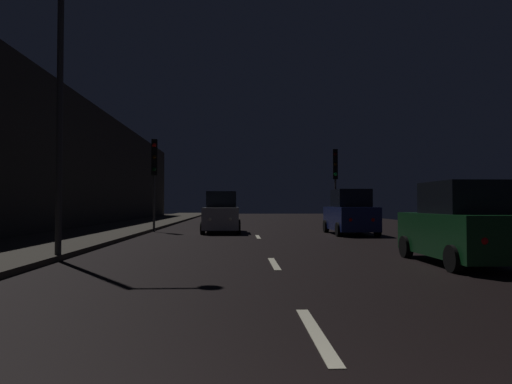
{
  "coord_description": "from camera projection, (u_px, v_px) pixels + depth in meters",
  "views": [
    {
      "loc": [
        -0.87,
        -2.04,
        1.45
      ],
      "look_at": [
        -0.02,
        19.61,
        2.04
      ],
      "focal_mm": 31.62,
      "sensor_mm": 36.0,
      "label": 1
    }
  ],
  "objects": [
    {
      "name": "car_parked_right_near",
      "position": [
        460.0,
        226.0,
        10.88
      ],
      "size": [
        1.82,
        3.95,
        1.99
      ],
      "rotation": [
        0.0,
        0.0,
        1.57
      ],
      "color": "#0F3819",
      "rests_on": "ground"
    },
    {
      "name": "streetlamp_overhead",
      "position": [
        77.0,
        56.0,
        11.71
      ],
      "size": [
        1.7,
        0.44,
        8.13
      ],
      "color": "#2D2D30",
      "rests_on": "ground"
    },
    {
      "name": "ground",
      "position": [
        253.0,
        229.0,
        26.51
      ],
      "size": [
        27.59,
        84.0,
        0.02
      ],
      "primitive_type": "cube",
      "color": "black"
    },
    {
      "name": "sidewalk_left",
      "position": [
        123.0,
        228.0,
        26.21
      ],
      "size": [
        4.4,
        84.0,
        0.15
      ],
      "primitive_type": "cube",
      "color": "#38332B",
      "rests_on": "ground"
    },
    {
      "name": "traffic_light_far_left",
      "position": [
        154.0,
        165.0,
        23.69
      ],
      "size": [
        0.35,
        0.48,
        4.87
      ],
      "rotation": [
        0.0,
        0.0,
        -1.42
      ],
      "color": "#38383A",
      "rests_on": "ground"
    },
    {
      "name": "building_facade_left",
      "position": [
        54.0,
        157.0,
        22.71
      ],
      "size": [
        0.8,
        63.0,
        7.65
      ],
      "primitive_type": "cube",
      "color": "#2D2B28",
      "rests_on": "ground"
    },
    {
      "name": "traffic_light_far_right",
      "position": [
        335.0,
        170.0,
        28.58
      ],
      "size": [
        0.36,
        0.48,
        4.94
      ],
      "rotation": [
        0.0,
        0.0,
        -1.75
      ],
      "color": "#38383A",
      "rests_on": "ground"
    },
    {
      "name": "lane_centerline",
      "position": [
        271.0,
        259.0,
        11.93
      ],
      "size": [
        0.16,
        17.04,
        0.01
      ],
      "color": "beige",
      "rests_on": "ground"
    },
    {
      "name": "car_parked_right_far",
      "position": [
        350.0,
        214.0,
        21.59
      ],
      "size": [
        1.97,
        4.27,
        2.15
      ],
      "rotation": [
        0.0,
        0.0,
        1.57
      ],
      "color": "#141E51",
      "rests_on": "ground"
    },
    {
      "name": "car_approaching_headlights",
      "position": [
        222.0,
        214.0,
        23.01
      ],
      "size": [
        1.92,
        4.15,
        2.09
      ],
      "rotation": [
        0.0,
        0.0,
        -1.57
      ],
      "color": "#A5A8AD",
      "rests_on": "ground"
    }
  ]
}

